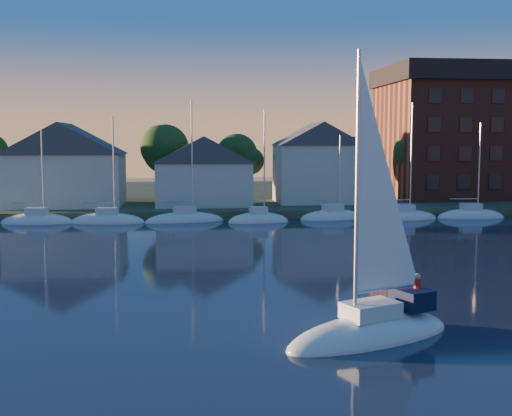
{
  "coord_description": "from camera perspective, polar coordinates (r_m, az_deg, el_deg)",
  "views": [
    {
      "loc": [
        -7.86,
        -18.7,
        8.67
      ],
      "look_at": [
        -3.52,
        22.0,
        4.31
      ],
      "focal_mm": 45.0,
      "sensor_mm": 36.0,
      "label": 1
    }
  ],
  "objects": [
    {
      "name": "ground",
      "position": [
        22.06,
        16.07,
        -17.31
      ],
      "size": [
        260.0,
        260.0,
        0.0
      ],
      "primitive_type": "plane",
      "color": "black",
      "rests_on": "ground"
    },
    {
      "name": "shoreline_land",
      "position": [
        94.43,
        -1.29,
        0.81
      ],
      "size": [
        160.0,
        50.0,
        2.0
      ],
      "primitive_type": "cube",
      "color": "#323D24",
      "rests_on": "ground"
    },
    {
      "name": "wooden_dock",
      "position": [
        71.66,
        0.25,
        -0.87
      ],
      "size": [
        120.0,
        3.0,
        1.0
      ],
      "primitive_type": "cube",
      "color": "brown",
      "rests_on": "ground"
    },
    {
      "name": "clubhouse_west",
      "position": [
        78.04,
        -16.57,
        3.82
      ],
      "size": [
        13.65,
        9.45,
        9.64
      ],
      "color": "beige",
      "rests_on": "shoreline_land"
    },
    {
      "name": "clubhouse_centre",
      "position": [
        75.8,
        -4.69,
        3.39
      ],
      "size": [
        11.55,
        8.4,
        8.08
      ],
      "color": "beige",
      "rests_on": "shoreline_land"
    },
    {
      "name": "clubhouse_east",
      "position": [
        79.35,
        5.45,
        4.12
      ],
      "size": [
        10.5,
        8.4,
        9.8
      ],
      "color": "beige",
      "rests_on": "shoreline_land"
    },
    {
      "name": "condo_block",
      "position": [
        93.54,
        20.62,
        6.38
      ],
      "size": [
        31.0,
        17.0,
        17.4
      ],
      "color": "brown",
      "rests_on": "shoreline_land"
    },
    {
      "name": "tree_line",
      "position": [
        82.31,
        0.79,
        5.04
      ],
      "size": [
        93.4,
        5.4,
        8.9
      ],
      "color": "#342317",
      "rests_on": "shoreline_land"
    },
    {
      "name": "moored_fleet",
      "position": [
        69.26,
        3.82,
        -1.04
      ],
      "size": [
        95.5,
        2.4,
        12.05
      ],
      "color": "silver",
      "rests_on": "ground"
    },
    {
      "name": "hero_sailboat",
      "position": [
        28.97,
        10.35,
        -10.26
      ],
      "size": [
        8.96,
        5.93,
        13.47
      ],
      "rotation": [
        0.0,
        0.0,
        3.55
      ],
      "color": "silver",
      "rests_on": "ground"
    }
  ]
}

